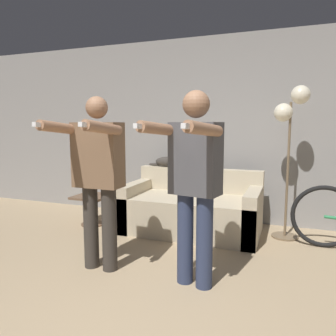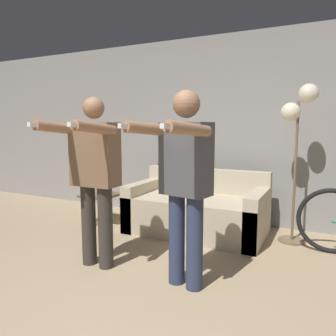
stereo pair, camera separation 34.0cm
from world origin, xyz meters
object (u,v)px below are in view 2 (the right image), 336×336
cat (177,162)px  side_table (101,202)px  person_left (94,170)px  cup (95,191)px  couch (197,211)px  person_right (184,176)px  floor_lamp (299,120)px

cat → side_table: size_ratio=1.17×
person_left → cup: person_left is taller
person_left → cup: bearing=129.2°
couch → person_right: bearing=-73.1°
person_left → cat: person_left is taller
person_right → cat: (-0.86, 1.74, -0.09)m
cat → side_table: cat is taller
person_left → cup: size_ratio=16.96×
person_left → floor_lamp: floor_lamp is taller
person_right → side_table: person_right is taller
floor_lamp → side_table: bearing=-171.3°
couch → side_table: couch is taller
person_left → floor_lamp: size_ratio=0.89×
cat → cup: size_ratio=5.54×
cat → side_table: bearing=-149.5°
cat → floor_lamp: 1.69m
couch → person_right: 1.60m
cat → floor_lamp: floor_lamp is taller
cup → side_table: bearing=36.0°
person_right → floor_lamp: size_ratio=0.90×
person_right → cup: person_right is taller
person_left → cat: (0.06, 1.74, -0.08)m
couch → person_right: (0.42, -1.39, 0.67)m
side_table → couch: bearing=8.2°
cat → couch: bearing=-38.3°
floor_lamp → side_table: (-2.51, -0.38, -1.13)m
person_left → floor_lamp: (1.65, 1.57, 0.49)m
couch → person_left: bearing=-110.1°
couch → floor_lamp: 1.63m
person_right → floor_lamp: 1.80m
couch → side_table: (-1.37, -0.20, 0.02)m
cup → floor_lamp: bearing=9.5°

